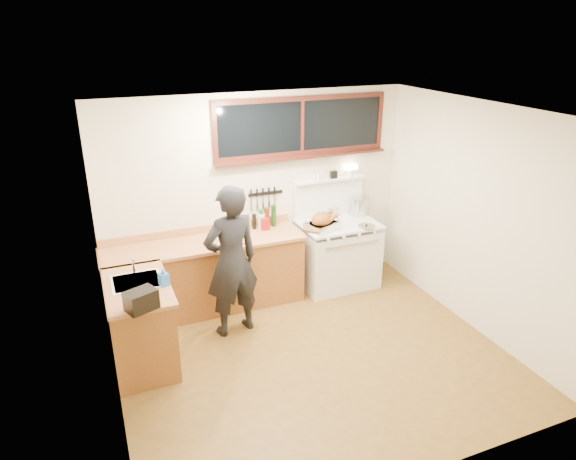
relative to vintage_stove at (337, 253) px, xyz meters
name	(u,v)px	position (x,y,z in m)	size (l,w,h in m)	color
ground_plane	(313,357)	(-1.00, -1.41, -0.48)	(4.00, 3.50, 0.02)	brown
room_shell	(317,213)	(-1.00, -1.41, 1.18)	(4.10, 3.60, 2.65)	beige
counter_back	(206,275)	(-1.80, 0.04, -0.01)	(2.44, 0.64, 1.00)	brown
counter_left	(140,324)	(-2.70, -0.79, -0.02)	(0.64, 1.09, 0.90)	brown
sink_unit	(137,286)	(-2.68, -0.71, 0.38)	(0.50, 0.45, 0.37)	white
vintage_stove	(337,253)	(0.00, 0.00, 0.00)	(1.02, 0.74, 1.59)	white
back_window	(302,133)	(-0.40, 0.31, 1.60)	(2.32, 0.13, 0.77)	black
left_doorway	(113,337)	(-2.99, -1.96, 0.62)	(0.02, 1.04, 2.17)	black
knife_strip	(264,194)	(-0.92, 0.32, 0.84)	(0.46, 0.03, 0.28)	black
man	(231,262)	(-1.64, -0.59, 0.42)	(0.72, 0.54, 1.77)	black
soap_bottle	(164,276)	(-2.43, -0.89, 0.53)	(0.11, 0.11, 0.19)	blue
toaster	(141,300)	(-2.70, -1.29, 0.53)	(0.33, 0.28, 0.19)	black
cutting_board	(230,238)	(-1.51, -0.08, 0.49)	(0.41, 0.32, 0.14)	#BB7C4A
roast_turkey	(322,222)	(-0.31, -0.14, 0.53)	(0.47, 0.42, 0.24)	silver
stockpot	(359,205)	(0.40, 0.19, 0.56)	(0.28, 0.28, 0.26)	silver
saucepan	(332,211)	(0.05, 0.28, 0.49)	(0.17, 0.28, 0.12)	silver
pot_lid	(367,226)	(0.26, -0.28, 0.44)	(0.29, 0.29, 0.04)	silver
coffee_tin	(265,224)	(-0.98, 0.14, 0.51)	(0.11, 0.10, 0.15)	maroon
pitcher	(261,221)	(-1.00, 0.23, 0.53)	(0.13, 0.13, 0.19)	white
bottle_cluster	(263,219)	(-0.98, 0.22, 0.55)	(0.40, 0.07, 0.28)	black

